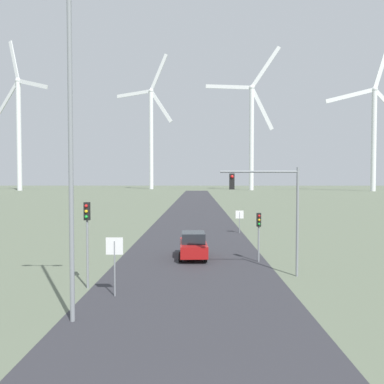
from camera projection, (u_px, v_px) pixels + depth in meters
road_surface at (195, 217)px, 54.23m from camera, size 10.00×240.00×0.01m
streetlamp at (70, 126)px, 14.19m from camera, size 2.63×0.32×12.47m
stop_sign_near at (115, 255)px, 17.47m from camera, size 0.81×0.07×2.77m
stop_sign_far at (240, 217)px, 37.86m from camera, size 0.81×0.07×2.30m
traffic_light_post_near_left at (87, 226)px, 18.70m from camera, size 0.28×0.33×4.34m
traffic_light_post_near_right at (259, 226)px, 24.73m from camera, size 0.28×0.34×3.25m
traffic_light_mast_overhead at (271, 199)px, 21.00m from camera, size 4.42×0.34×6.16m
car_approaching at (193, 245)px, 25.91m from camera, size 1.99×4.18×1.83m
wind_turbine_far_left at (19, 124)px, 174.98m from camera, size 30.47×15.41×70.53m
wind_turbine_left at (151, 130)px, 199.62m from camera, size 31.27×10.61×71.10m
wind_turbine_center at (252, 127)px, 180.79m from camera, size 35.56×7.13×68.56m
wind_turbine_right at (374, 128)px, 165.75m from camera, size 37.53×2.60×66.43m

